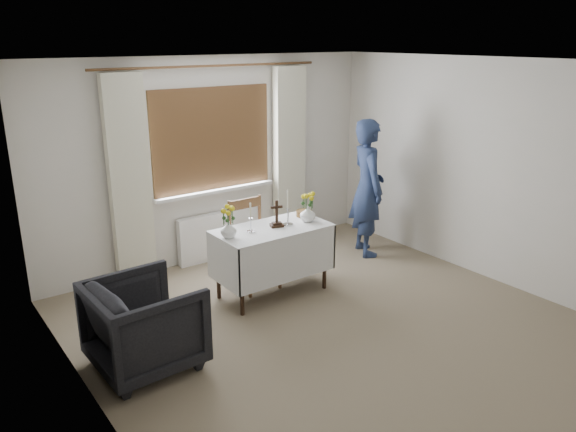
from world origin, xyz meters
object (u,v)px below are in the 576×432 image
object	(u,v)px
altar_table	(272,261)
armchair	(145,325)
wooden_chair	(255,245)
flower_vase_right	(308,214)
wooden_cross	(277,214)
person	(367,188)
flower_vase_left	(229,229)

from	to	relation	value
altar_table	armchair	distance (m)	1.77
altar_table	armchair	world-z (taller)	armchair
wooden_chair	flower_vase_right	size ratio (longest dim) A/B	5.62
altar_table	flower_vase_right	bearing A→B (deg)	-7.22
wooden_chair	flower_vase_right	xyz separation A→B (m)	(0.50, -0.31, 0.35)
wooden_cross	altar_table	bearing A→B (deg)	-161.92
altar_table	wooden_cross	bearing A→B (deg)	0.25
altar_table	flower_vase_right	xyz separation A→B (m)	(0.44, -0.06, 0.47)
armchair	person	distance (m)	3.49
armchair	wooden_cross	xyz separation A→B (m)	(1.74, 0.54, 0.52)
wooden_chair	wooden_cross	world-z (taller)	wooden_cross
altar_table	wooden_cross	distance (m)	0.53
armchair	person	bearing A→B (deg)	-78.17
altar_table	wooden_chair	distance (m)	0.29
wooden_chair	altar_table	bearing A→B (deg)	-77.05
person	flower_vase_right	bearing A→B (deg)	128.02
armchair	flower_vase_left	world-z (taller)	flower_vase_left
altar_table	flower_vase_right	size ratio (longest dim) A/B	6.98
flower_vase_right	altar_table	bearing A→B (deg)	172.78
wooden_chair	wooden_cross	bearing A→B (deg)	-64.91
wooden_chair	flower_vase_right	distance (m)	0.68
person	wooden_chair	bearing A→B (deg)	113.49
person	wooden_cross	bearing A→B (deg)	122.56
altar_table	wooden_chair	world-z (taller)	wooden_chair
wooden_cross	flower_vase_right	size ratio (longest dim) A/B	1.65
armchair	altar_table	bearing A→B (deg)	-74.32
wooden_cross	flower_vase_left	distance (m)	0.59
wooden_chair	person	world-z (taller)	person
armchair	flower_vase_left	bearing A→B (deg)	-66.62
armchair	flower_vase_left	distance (m)	1.36
wooden_chair	armchair	bearing A→B (deg)	-153.74
person	flower_vase_left	size ratio (longest dim) A/B	10.19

